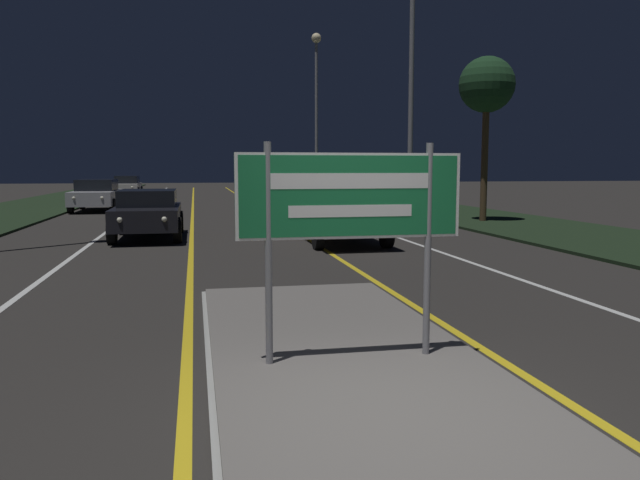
{
  "coord_description": "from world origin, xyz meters",
  "views": [
    {
      "loc": [
        -1.48,
        -4.3,
        1.99
      ],
      "look_at": [
        0.0,
        3.06,
        1.12
      ],
      "focal_mm": 35.0,
      "sensor_mm": 36.0,
      "label": 1
    }
  ],
  "objects_px": {
    "streetlight_right_far": "(316,86)",
    "car_approaching_0": "(148,212)",
    "highway_sign": "(351,206)",
    "car_approaching_1": "(97,194)",
    "car_receding_0": "(340,212)",
    "car_receding_1": "(361,196)",
    "car_approaching_2": "(127,186)",
    "streetlight_right_near": "(412,22)"
  },
  "relations": [
    {
      "from": "highway_sign",
      "to": "streetlight_right_far",
      "type": "relative_size",
      "value": 0.21
    },
    {
      "from": "streetlight_right_far",
      "to": "car_approaching_0",
      "type": "bearing_deg",
      "value": -112.71
    },
    {
      "from": "car_receding_1",
      "to": "car_approaching_1",
      "type": "distance_m",
      "value": 12.23
    },
    {
      "from": "car_approaching_0",
      "to": "highway_sign",
      "type": "bearing_deg",
      "value": -77.28
    },
    {
      "from": "car_receding_0",
      "to": "car_approaching_0",
      "type": "relative_size",
      "value": 1.15
    },
    {
      "from": "highway_sign",
      "to": "car_approaching_1",
      "type": "xyz_separation_m",
      "value": [
        -5.94,
        24.52,
        -0.86
      ]
    },
    {
      "from": "highway_sign",
      "to": "streetlight_right_far",
      "type": "distance_m",
      "value": 35.07
    },
    {
      "from": "car_receding_0",
      "to": "car_receding_1",
      "type": "distance_m",
      "value": 11.55
    },
    {
      "from": "car_approaching_2",
      "to": "car_approaching_0",
      "type": "bearing_deg",
      "value": -83.04
    },
    {
      "from": "car_approaching_0",
      "to": "car_approaching_2",
      "type": "bearing_deg",
      "value": 96.96
    },
    {
      "from": "car_receding_0",
      "to": "car_approaching_1",
      "type": "bearing_deg",
      "value": 120.24
    },
    {
      "from": "car_approaching_0",
      "to": "car_approaching_2",
      "type": "height_order",
      "value": "car_approaching_2"
    },
    {
      "from": "highway_sign",
      "to": "car_approaching_1",
      "type": "height_order",
      "value": "highway_sign"
    },
    {
      "from": "streetlight_right_far",
      "to": "car_approaching_2",
      "type": "xyz_separation_m",
      "value": [
        -12.39,
        5.36,
        -6.44
      ]
    },
    {
      "from": "car_receding_0",
      "to": "car_approaching_2",
      "type": "relative_size",
      "value": 1.14
    },
    {
      "from": "streetlight_right_near",
      "to": "car_receding_1",
      "type": "distance_m",
      "value": 8.3
    },
    {
      "from": "highway_sign",
      "to": "streetlight_right_far",
      "type": "bearing_deg",
      "value": 79.53
    },
    {
      "from": "streetlight_right_near",
      "to": "highway_sign",
      "type": "bearing_deg",
      "value": -111.37
    },
    {
      "from": "streetlight_right_near",
      "to": "car_approaching_1",
      "type": "xyz_separation_m",
      "value": [
        -12.26,
        8.38,
        -6.41
      ]
    },
    {
      "from": "streetlight_right_near",
      "to": "car_receding_0",
      "type": "xyz_separation_m",
      "value": [
        -3.99,
        -5.79,
        -6.35
      ]
    },
    {
      "from": "streetlight_right_far",
      "to": "car_approaching_1",
      "type": "height_order",
      "value": "streetlight_right_far"
    },
    {
      "from": "highway_sign",
      "to": "car_approaching_1",
      "type": "bearing_deg",
      "value": 103.63
    },
    {
      "from": "streetlight_right_far",
      "to": "car_receding_1",
      "type": "bearing_deg",
      "value": -91.94
    },
    {
      "from": "streetlight_right_near",
      "to": "car_approaching_0",
      "type": "xyz_separation_m",
      "value": [
        -9.1,
        -3.78,
        -6.44
      ]
    },
    {
      "from": "car_approaching_1",
      "to": "car_approaching_0",
      "type": "bearing_deg",
      "value": -75.46
    },
    {
      "from": "car_receding_1",
      "to": "car_approaching_1",
      "type": "bearing_deg",
      "value": 164.93
    },
    {
      "from": "car_approaching_0",
      "to": "streetlight_right_far",
      "type": "bearing_deg",
      "value": 67.29
    },
    {
      "from": "car_approaching_0",
      "to": "car_approaching_2",
      "type": "distance_m",
      "value": 27.26
    },
    {
      "from": "car_receding_1",
      "to": "car_approaching_2",
      "type": "relative_size",
      "value": 1.0
    },
    {
      "from": "car_receding_1",
      "to": "car_approaching_2",
      "type": "height_order",
      "value": "car_approaching_2"
    },
    {
      "from": "highway_sign",
      "to": "car_receding_1",
      "type": "bearing_deg",
      "value": 74.64
    },
    {
      "from": "car_receding_0",
      "to": "car_approaching_0",
      "type": "bearing_deg",
      "value": 158.53
    },
    {
      "from": "car_receding_1",
      "to": "highway_sign",
      "type": "bearing_deg",
      "value": -105.36
    },
    {
      "from": "streetlight_right_near",
      "to": "car_approaching_0",
      "type": "relative_size",
      "value": 2.72
    },
    {
      "from": "car_approaching_1",
      "to": "streetlight_right_far",
      "type": "bearing_deg",
      "value": 37.92
    },
    {
      "from": "highway_sign",
      "to": "car_approaching_0",
      "type": "bearing_deg",
      "value": 102.72
    },
    {
      "from": "car_approaching_2",
      "to": "car_receding_0",
      "type": "bearing_deg",
      "value": -73.86
    },
    {
      "from": "car_receding_0",
      "to": "streetlight_right_far",
      "type": "bearing_deg",
      "value": 80.48
    },
    {
      "from": "car_receding_1",
      "to": "car_approaching_0",
      "type": "distance_m",
      "value": 12.47
    },
    {
      "from": "streetlight_right_near",
      "to": "car_receding_1",
      "type": "relative_size",
      "value": 2.69
    },
    {
      "from": "streetlight_right_far",
      "to": "car_approaching_0",
      "type": "relative_size",
      "value": 2.51
    },
    {
      "from": "car_approaching_0",
      "to": "car_approaching_1",
      "type": "xyz_separation_m",
      "value": [
        -3.16,
        12.16,
        0.03
      ]
    }
  ]
}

